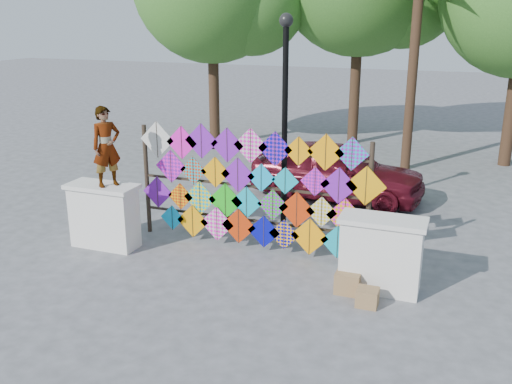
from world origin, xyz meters
TOP-DOWN VIEW (x-y plane):
  - ground at (0.00, 0.00)m, footprint 80.00×80.00m
  - parapet_left at (-2.70, -0.20)m, footprint 1.40×0.65m
  - parapet_right at (2.70, -0.20)m, footprint 1.40×0.65m
  - kite_rack at (0.09, 0.72)m, footprint 4.96×0.24m
  - vendor_woman at (-2.52, -0.20)m, footprint 0.61×0.67m
  - sedan at (0.91, 4.42)m, footprint 4.37×1.97m
  - lamppost at (0.30, 2.00)m, footprint 0.28×0.28m
  - cardboard_box_near at (2.23, -0.48)m, footprint 0.41×0.36m
  - cardboard_box_far at (2.61, -0.82)m, footprint 0.34×0.31m

SIDE VIEW (x-z plane):
  - ground at x=0.00m, z-range 0.00..0.00m
  - cardboard_box_far at x=2.61m, z-range 0.00..0.29m
  - cardboard_box_near at x=2.23m, z-range 0.00..0.36m
  - parapet_left at x=-2.70m, z-range 0.01..1.29m
  - parapet_right at x=2.70m, z-range 0.01..1.29m
  - sedan at x=0.91m, z-range 0.00..1.45m
  - kite_rack at x=0.09m, z-range 0.00..2.43m
  - vendor_woman at x=-2.52m, z-range 1.28..2.81m
  - lamppost at x=0.30m, z-range 0.46..4.92m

